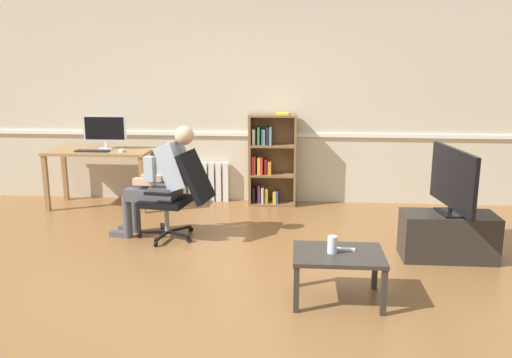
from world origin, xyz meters
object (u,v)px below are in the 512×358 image
(radiator, at_px, (198,181))
(drinking_glass, at_px, (332,245))
(imac_monitor, at_px, (105,130))
(computer_mouse, at_px, (122,151))
(coffee_table, at_px, (338,259))
(computer_desk, at_px, (100,158))
(office_chair, at_px, (179,192))
(person_seated, at_px, (162,179))
(spare_remote, at_px, (345,249))
(bookshelf, at_px, (270,161))
(tv_screen, at_px, (453,180))
(keyboard, at_px, (92,151))
(tv_stand, at_px, (448,236))

(radiator, height_order, drinking_glass, drinking_glass)
(imac_monitor, xyz_separation_m, computer_mouse, (0.28, -0.20, -0.24))
(computer_mouse, distance_m, drinking_glass, 3.53)
(imac_monitor, bearing_deg, coffee_table, -43.02)
(computer_mouse, bearing_deg, coffee_table, -43.74)
(computer_desk, xyz_separation_m, office_chair, (1.31, -1.21, -0.13))
(person_seated, distance_m, spare_remote, 2.29)
(bookshelf, distance_m, drinking_glass, 2.95)
(tv_screen, xyz_separation_m, coffee_table, (-1.13, -1.01, -0.44))
(person_seated, xyz_separation_m, tv_screen, (2.91, -0.39, 0.13))
(computer_desk, xyz_separation_m, keyboard, (-0.05, -0.14, 0.11))
(computer_mouse, relative_size, drinking_glass, 0.72)
(spare_remote, bearing_deg, office_chair, 54.30)
(computer_mouse, height_order, person_seated, person_seated)
(keyboard, bearing_deg, spare_remote, -38.41)
(tv_stand, bearing_deg, bookshelf, 134.56)
(bookshelf, bearing_deg, computer_mouse, -167.59)
(computer_desk, bearing_deg, imac_monitor, 55.19)
(keyboard, bearing_deg, drinking_glass, -40.23)
(imac_monitor, xyz_separation_m, drinking_glass, (2.79, -2.66, -0.54))
(imac_monitor, distance_m, spare_remote, 3.94)
(bookshelf, relative_size, person_seated, 1.00)
(office_chair, distance_m, spare_remote, 2.10)
(keyboard, height_order, computer_mouse, computer_mouse)
(person_seated, height_order, spare_remote, person_seated)
(computer_desk, distance_m, tv_screen, 4.33)
(computer_desk, height_order, office_chair, office_chair)
(imac_monitor, height_order, coffee_table, imac_monitor)
(computer_mouse, xyz_separation_m, coffee_table, (2.57, -2.46, -0.42))
(imac_monitor, distance_m, bookshelf, 2.20)
(keyboard, height_order, bookshelf, bookshelf)
(computer_desk, xyz_separation_m, computer_mouse, (0.33, -0.12, 0.12))
(imac_monitor, relative_size, coffee_table, 0.79)
(office_chair, height_order, spare_remote, office_chair)
(keyboard, bearing_deg, imac_monitor, 65.56)
(coffee_table, distance_m, drinking_glass, 0.13)
(imac_monitor, relative_size, keyboard, 1.33)
(radiator, xyz_separation_m, coffee_table, (1.69, -2.97, 0.08))
(computer_desk, height_order, computer_mouse, computer_mouse)
(imac_monitor, relative_size, spare_remote, 3.76)
(imac_monitor, xyz_separation_m, tv_stand, (3.97, -1.65, -0.78))
(spare_remote, bearing_deg, tv_screen, -45.61)
(keyboard, bearing_deg, office_chair, -38.18)
(radiator, relative_size, drinking_glass, 6.14)
(person_seated, relative_size, tv_screen, 1.29)
(person_seated, height_order, tv_screen, person_seated)
(bookshelf, xyz_separation_m, office_chair, (-0.88, -1.50, -0.07))
(imac_monitor, height_order, spare_remote, imac_monitor)
(imac_monitor, distance_m, keyboard, 0.34)
(bookshelf, height_order, office_chair, bookshelf)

